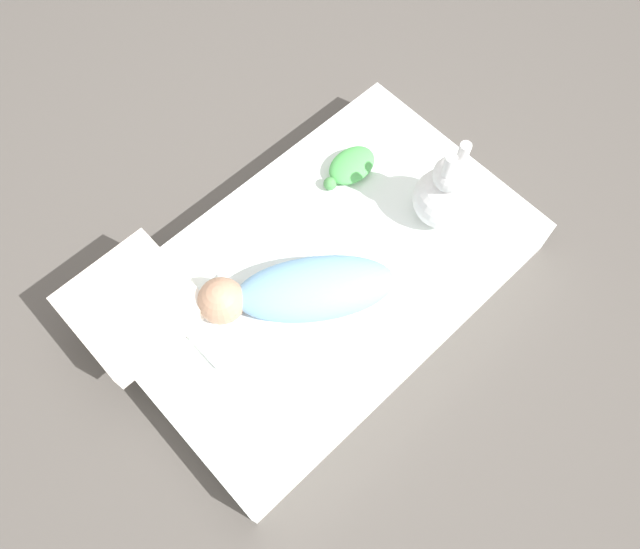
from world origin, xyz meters
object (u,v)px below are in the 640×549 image
at_px(bunny_plush, 445,194).
at_px(turtle_plush, 351,166).
at_px(pillow, 133,306).
at_px(swaddled_baby, 299,291).

height_order(bunny_plush, turtle_plush, bunny_plush).
xyz_separation_m(pillow, bunny_plush, (-0.87, 0.37, 0.07)).
distance_m(swaddled_baby, bunny_plush, 0.51).
distance_m(pillow, turtle_plush, 0.78).
relative_size(swaddled_baby, bunny_plush, 1.62).
xyz_separation_m(swaddled_baby, bunny_plush, (-0.50, 0.08, 0.05)).
xyz_separation_m(swaddled_baby, pillow, (0.36, -0.29, -0.02)).
bearing_deg(pillow, swaddled_baby, 141.31).
height_order(swaddled_baby, pillow, swaddled_baby).
bearing_deg(bunny_plush, pillow, -23.25).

